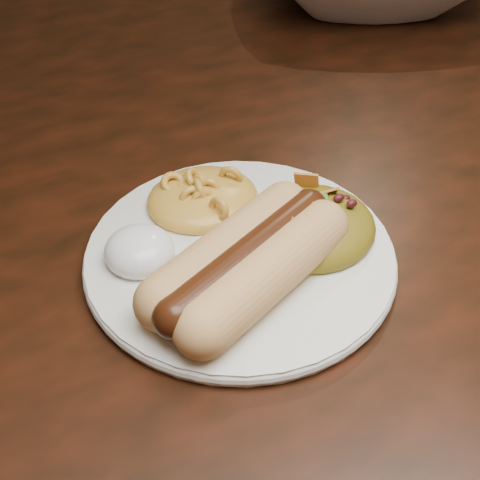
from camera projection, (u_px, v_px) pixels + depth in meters
name	position (u px, v px, depth m)	size (l,w,h in m)	color
table	(244.00, 205.00, 0.70)	(1.60, 0.90, 0.75)	#361308
plate	(240.00, 256.00, 0.50)	(0.23, 0.23, 0.01)	white
hotdog	(247.00, 261.00, 0.46)	(0.14, 0.12, 0.04)	#E7A75B
mac_and_cheese	(202.00, 186.00, 0.52)	(0.09, 0.08, 0.03)	gold
sour_cream	(138.00, 243.00, 0.48)	(0.05, 0.05, 0.03)	white
taco_salad	(312.00, 216.00, 0.50)	(0.10, 0.09, 0.04)	#A04C06
fork	(180.00, 296.00, 0.47)	(0.02, 0.14, 0.00)	white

